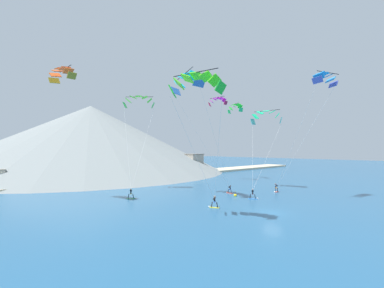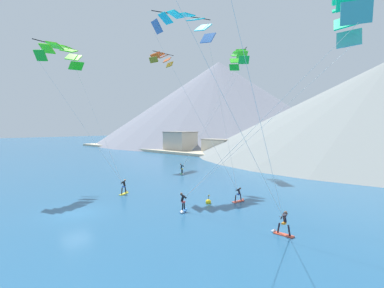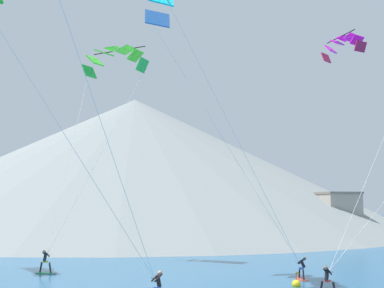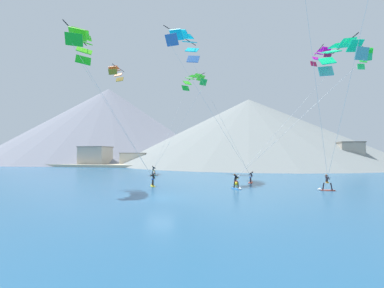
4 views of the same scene
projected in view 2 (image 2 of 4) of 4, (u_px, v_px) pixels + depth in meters
name	position (u px, v px, depth m)	size (l,w,h in m)	color
ground_plane	(76.00, 213.00, 26.59)	(400.00, 400.00, 0.00)	#23567F
kitesurfer_near_lead	(125.00, 189.00, 34.33)	(1.16, 1.73, 1.81)	yellow
kitesurfer_near_trail	(183.00, 206.00, 27.11)	(1.33, 1.65, 1.78)	#337FDB
kitesurfer_mid_center	(240.00, 197.00, 30.84)	(0.67, 1.78, 1.61)	#E54C33
kitesurfer_far_left	(182.00, 171.00, 48.12)	(1.67, 1.30, 1.82)	#33B266
kitesurfer_far_right	(281.00, 227.00, 21.42)	(1.75, 0.64, 1.78)	#E54C33
parafoil_kite_near_lead	(61.00, 53.00, 35.60)	(9.50, 6.96, 16.16)	green
parafoil_kite_near_trail	(348.00, 12.00, 21.19)	(14.18, 7.74, 15.84)	teal
parafoil_kite_mid_center	(185.00, 23.00, 37.31)	(11.53, 8.88, 20.62)	#305FA8
parafoil_kite_far_left	(238.00, 58.00, 48.25)	(8.75, 9.67, 18.44)	green
parafoil_kite_distant_low_drift	(161.00, 58.00, 57.16)	(2.92, 5.94, 2.28)	olive
race_marker_buoy	(208.00, 202.00, 30.02)	(0.56, 0.56, 1.02)	yellow
shoreline_strip	(308.00, 162.00, 61.39)	(180.00, 10.00, 0.70)	beige
shore_building_quay_east	(217.00, 147.00, 83.37)	(8.60, 4.44, 4.19)	beige
shore_building_quay_west	(341.00, 148.00, 60.71)	(9.70, 4.65, 6.61)	#B7AD9E
shore_building_old_town	(180.00, 142.00, 89.55)	(8.68, 6.79, 6.16)	#B7AD9E
mountain_peak_west_ridge	(219.00, 103.00, 138.85)	(110.83, 110.83, 37.47)	gray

